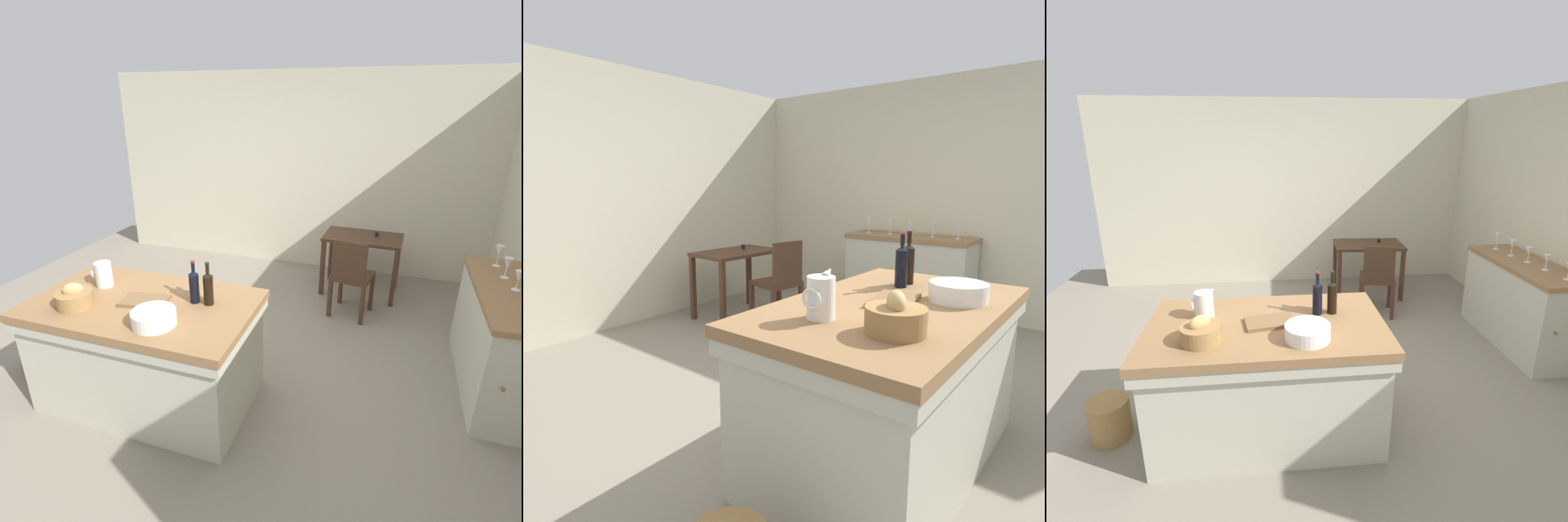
% 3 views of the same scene
% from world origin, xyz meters
% --- Properties ---
extents(ground_plane, '(6.76, 6.76, 0.00)m').
position_xyz_m(ground_plane, '(0.00, 0.00, 0.00)').
color(ground_plane, gray).
extents(wall_back, '(5.32, 0.12, 2.60)m').
position_xyz_m(wall_back, '(0.00, 2.60, 1.30)').
color(wall_back, beige).
rests_on(wall_back, ground).
extents(island_table, '(1.65, 0.97, 0.86)m').
position_xyz_m(island_table, '(-0.35, -0.62, 0.47)').
color(island_table, olive).
rests_on(island_table, ground).
extents(side_cabinet, '(0.52, 1.39, 0.89)m').
position_xyz_m(side_cabinet, '(2.26, 0.39, 0.45)').
color(side_cabinet, olive).
rests_on(side_cabinet, ground).
extents(writing_desk, '(0.93, 0.61, 0.78)m').
position_xyz_m(writing_desk, '(1.03, 1.86, 0.61)').
color(writing_desk, '#472D1E').
rests_on(writing_desk, ground).
extents(wooden_chair, '(0.47, 0.47, 0.90)m').
position_xyz_m(wooden_chair, '(0.98, 1.21, 0.49)').
color(wooden_chair, '#472D1E').
rests_on(wooden_chair, ground).
extents(pitcher, '(0.17, 0.13, 0.24)m').
position_xyz_m(pitcher, '(-0.79, -0.48, 0.96)').
color(pitcher, white).
rests_on(pitcher, island_table).
extents(wash_bowl, '(0.30, 0.30, 0.10)m').
position_xyz_m(wash_bowl, '(-0.09, -0.87, 0.91)').
color(wash_bowl, white).
rests_on(wash_bowl, island_table).
extents(bread_basket, '(0.25, 0.25, 0.18)m').
position_xyz_m(bread_basket, '(-0.77, -0.83, 0.93)').
color(bread_basket, olive).
rests_on(bread_basket, island_table).
extents(cutting_board, '(0.37, 0.26, 0.02)m').
position_xyz_m(cutting_board, '(-0.33, -0.62, 0.87)').
color(cutting_board, brown).
rests_on(cutting_board, island_table).
extents(wine_bottle_dark, '(0.07, 0.07, 0.32)m').
position_xyz_m(wine_bottle_dark, '(0.13, -0.49, 0.99)').
color(wine_bottle_dark, black).
rests_on(wine_bottle_dark, island_table).
extents(wine_bottle_amber, '(0.07, 0.07, 0.32)m').
position_xyz_m(wine_bottle_amber, '(0.02, -0.50, 0.99)').
color(wine_bottle_amber, black).
rests_on(wine_bottle_amber, island_table).
extents(wine_glass_middle, '(0.07, 0.07, 0.16)m').
position_xyz_m(wine_glass_middle, '(2.28, 0.40, 1.00)').
color(wine_glass_middle, white).
rests_on(wine_glass_middle, side_cabinet).
extents(wine_glass_right, '(0.07, 0.07, 0.17)m').
position_xyz_m(wine_glass_right, '(2.24, 0.63, 1.01)').
color(wine_glass_right, white).
rests_on(wine_glass_right, side_cabinet).
extents(wine_glass_far_right, '(0.07, 0.07, 0.19)m').
position_xyz_m(wine_glass_far_right, '(2.23, 0.89, 1.02)').
color(wine_glass_far_right, white).
rests_on(wine_glass_far_right, side_cabinet).
extents(wicker_hamper, '(0.29, 0.29, 0.30)m').
position_xyz_m(wicker_hamper, '(-1.51, -0.60, 0.15)').
color(wicker_hamper, olive).
rests_on(wicker_hamper, ground).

